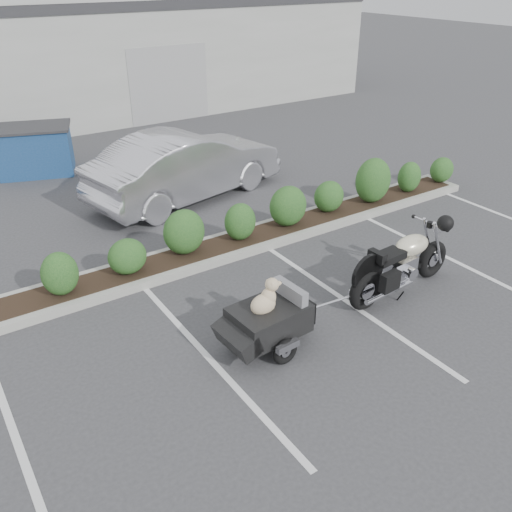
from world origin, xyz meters
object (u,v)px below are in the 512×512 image
pet_trailer (268,319)px  sedan (186,165)px  motorcycle (403,264)px  dumpster (35,150)px

pet_trailer → sedan: bearing=70.1°
motorcycle → sedan: bearing=96.3°
pet_trailer → dumpster: (-0.86, 9.79, 0.16)m
motorcycle → sedan: size_ratio=0.50×
motorcycle → pet_trailer: size_ratio=1.25×
motorcycle → dumpster: 10.47m
sedan → dumpster: bearing=21.8°
pet_trailer → dumpster: dumpster is taller
sedan → pet_trailer: bearing=151.5°
sedan → dumpster: (-2.59, 3.83, -0.16)m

